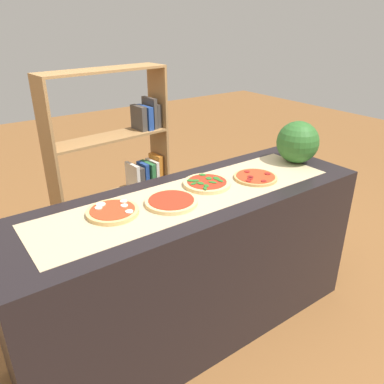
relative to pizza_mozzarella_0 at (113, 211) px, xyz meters
name	(u,v)px	position (x,y,z in m)	size (l,w,h in m)	color
ground_plane	(192,325)	(0.43, -0.05, -0.92)	(12.00, 12.00, 0.00)	brown
counter	(192,266)	(0.43, -0.05, -0.47)	(2.04, 0.64, 0.91)	black
parchment_paper	(192,195)	(0.43, -0.05, -0.01)	(1.70, 0.43, 0.00)	tan
pizza_mozzarella_0	(113,211)	(0.00, 0.00, 0.00)	(0.25, 0.25, 0.03)	#DBB26B
pizza_plain_1	(171,202)	(0.29, -0.07, 0.00)	(0.27, 0.27, 0.02)	#E5C17F
pizza_spinach_2	(207,183)	(0.58, 0.00, 0.00)	(0.27, 0.27, 0.03)	#E5C17F
pizza_pepperoni_3	(255,177)	(0.86, -0.09, 0.00)	(0.25, 0.25, 0.02)	tan
watermelon	(298,142)	(1.28, -0.03, 0.12)	(0.27, 0.27, 0.27)	#2D6628
bookshelf	(127,174)	(0.58, 1.03, -0.28)	(0.95, 0.32, 1.45)	#A87A47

